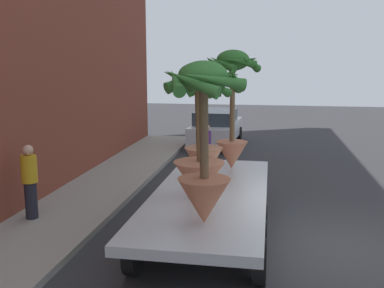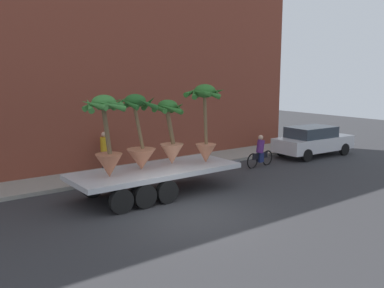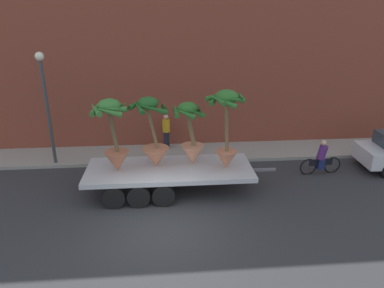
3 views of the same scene
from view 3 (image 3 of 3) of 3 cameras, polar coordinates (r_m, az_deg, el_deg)
ground_plane at (r=11.45m, az=-4.70°, el=-13.81°), size 60.00×60.00×0.00m
sidewalk at (r=16.79m, az=-4.83°, el=-1.60°), size 24.00×2.20×0.15m
building_facade at (r=17.26m, az=-5.36°, el=15.83°), size 24.00×1.20×9.94m
flatbed_trailer at (r=13.27m, az=-4.82°, el=-4.73°), size 7.23×2.42×0.98m
potted_palm_rear at (r=12.65m, az=-12.74°, el=1.23°), size 1.47×1.42×2.73m
potted_palm_middle at (r=13.04m, az=-0.21°, el=1.39°), size 1.25×1.33×2.44m
potted_palm_front at (r=12.52m, az=5.66°, el=2.97°), size 1.41×1.48×3.00m
potted_palm_extra at (r=12.90m, az=-6.35°, el=0.86°), size 1.45×1.50×2.70m
cyclist at (r=15.66m, az=20.40°, el=-2.31°), size 1.84×0.38×1.54m
pedestrian_near_gate at (r=16.98m, az=-4.23°, el=2.18°), size 0.36×0.36×1.71m
street_lamp at (r=15.84m, az=-22.87°, el=7.42°), size 0.36×0.36×4.83m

